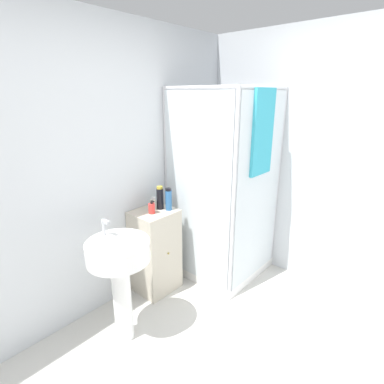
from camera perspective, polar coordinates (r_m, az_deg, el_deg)
The scene contains 9 objects.
wall_back at distance 2.60m, azimuth -18.94°, elevation 3.03°, with size 6.40×0.06×2.50m, color silver.
wall_right at distance 3.04m, azimuth 30.88°, elevation 3.49°, with size 0.06×6.40×2.50m, color silver.
shower_enclosure at distance 3.21m, azimuth 6.20°, elevation -6.42°, with size 0.86×0.89×1.96m.
vanity_cabinet at distance 3.02m, azimuth -6.98°, elevation -11.06°, with size 0.40×0.37×0.84m.
sink at distance 2.37m, azimuth -13.66°, elevation -13.61°, with size 0.47×0.47×1.00m.
soap_dispenser at distance 2.77m, azimuth -7.68°, elevation -3.08°, with size 0.06×0.06×0.13m.
shampoo_bottle_tall_black at distance 2.85m, azimuth -6.12°, elevation -1.13°, with size 0.07×0.07×0.22m.
shampoo_bottle_blue at distance 2.82m, azimuth -4.48°, elevation -1.43°, with size 0.06×0.06×0.21m.
lotion_bottle_white at distance 2.85m, azimuth -7.43°, elevation -2.38°, with size 0.05×0.05×0.13m.
Camera 1 is at (-1.23, -0.51, 1.89)m, focal length 28.00 mm.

